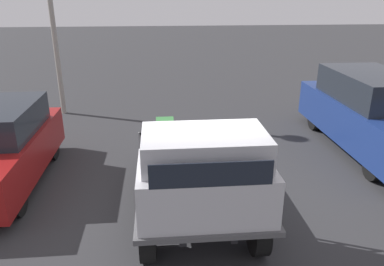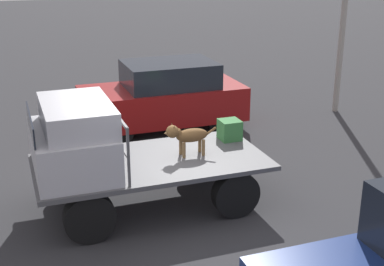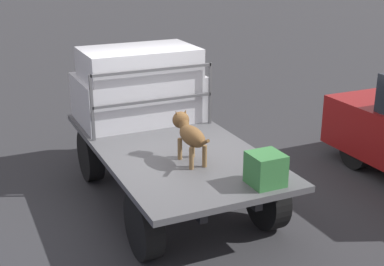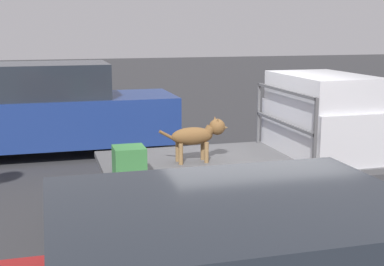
% 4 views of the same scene
% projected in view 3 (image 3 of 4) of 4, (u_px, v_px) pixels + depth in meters
% --- Properties ---
extents(ground_plane, '(80.00, 80.00, 0.00)m').
position_uv_depth(ground_plane, '(171.00, 200.00, 7.84)').
color(ground_plane, '#2D2D30').
extents(flatbed_truck, '(4.00, 2.03, 0.88)m').
position_uv_depth(flatbed_truck, '(170.00, 160.00, 7.63)').
color(flatbed_truck, black).
rests_on(flatbed_truck, ground).
extents(truck_cab, '(1.27, 1.91, 1.16)m').
position_uv_depth(truck_cab, '(139.00, 86.00, 8.47)').
color(truck_cab, '#B7B7BC').
rests_on(truck_cab, flatbed_truck).
extents(truck_headboard, '(0.04, 1.91, 0.97)m').
position_uv_depth(truck_headboard, '(154.00, 91.00, 7.86)').
color(truck_headboard, '#4C4C4F').
rests_on(truck_headboard, flatbed_truck).
extents(dog, '(0.98, 0.24, 0.62)m').
position_uv_depth(dog, '(189.00, 133.00, 6.86)').
color(dog, brown).
rests_on(dog, flatbed_truck).
extents(cargo_crate, '(0.38, 0.38, 0.38)m').
position_uv_depth(cargo_crate, '(266.00, 169.00, 6.22)').
color(cargo_crate, '#337038').
rests_on(cargo_crate, flatbed_truck).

